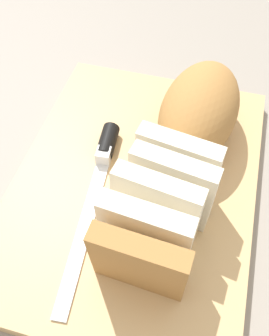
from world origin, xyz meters
The scene contains 7 objects.
ground_plane centered at (0.00, 0.00, 0.00)m, with size 3.00×3.00×0.00m, color gray.
cutting_board centered at (0.00, 0.00, 0.01)m, with size 0.43×0.32×0.03m, color tan.
bread_loaf centered at (-0.04, 0.06, 0.07)m, with size 0.35×0.14×0.10m.
bread_knife centered at (-0.01, -0.05, 0.03)m, with size 0.27×0.04×0.02m.
crumb_near_knife centered at (-0.04, -0.04, 0.03)m, with size 0.00×0.00×0.00m, color tan.
crumb_near_loaf centered at (-0.02, 0.02, 0.03)m, with size 0.00×0.00×0.00m, color tan.
crumb_stray_left centered at (-0.09, 0.02, 0.03)m, with size 0.01×0.01×0.01m, color tan.
Camera 1 is at (0.28, 0.07, 0.44)m, focal length 40.65 mm.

